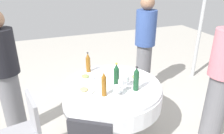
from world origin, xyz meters
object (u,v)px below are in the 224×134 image
bottle_amber_right (104,85)px  bottle_dark_green_south (136,79)px  plate_west (85,77)px  plate_left (136,78)px  plate_near (104,71)px  bottle_dark_green_east (116,76)px  wine_glass_mid (117,89)px  wine_glass_east (126,79)px  person_south (145,44)px  bottle_amber_north (88,63)px  dining_table (112,95)px  person_north (222,78)px  wine_glass_outer (121,84)px  plate_front (84,90)px  chair_outer (26,129)px  person_right (6,75)px

bottle_amber_right → bottle_dark_green_south: 0.39m
plate_west → plate_left: bearing=-112.3°
bottle_dark_green_south → plate_near: size_ratio=1.49×
bottle_dark_green_east → wine_glass_mid: (-0.21, 0.08, -0.05)m
wine_glass_east → plate_near: size_ratio=0.70×
wine_glass_east → person_south: bearing=-39.1°
bottle_amber_north → bottle_dark_green_south: bottle_dark_green_south is taller
dining_table → wine_glass_east: 0.31m
wine_glass_mid → plate_near: 0.67m
bottle_amber_right → person_north: size_ratio=0.18×
plate_west → dining_table: bearing=-138.3°
person_north → wine_glass_outer: bearing=-81.2°
plate_front → person_south: 1.58m
bottle_amber_right → wine_glass_east: size_ratio=2.11×
bottle_dark_green_south → bottle_amber_north: bearing=29.6°
bottle_amber_right → chair_outer: (-0.00, 0.87, -0.36)m
bottle_amber_right → plate_left: bearing=-64.5°
plate_front → plate_west: size_ratio=0.99×
wine_glass_east → person_right: bearing=67.5°
person_north → person_south: person_south is taller
bottle_amber_north → chair_outer: 1.16m
wine_glass_outer → person_south: size_ratio=0.10×
bottle_dark_green_east → chair_outer: (-0.14, 1.08, -0.37)m
plate_left → chair_outer: (-0.25, 1.40, -0.23)m
bottle_dark_green_south → wine_glass_mid: (-0.06, 0.27, -0.04)m
bottle_dark_green_east → wine_glass_mid: size_ratio=2.23×
bottle_amber_north → wine_glass_mid: bottle_amber_north is taller
bottle_dark_green_east → person_south: bearing=-43.9°
wine_glass_east → chair_outer: 1.24m
wine_glass_mid → plate_near: (0.66, -0.07, -0.09)m
bottle_amber_north → wine_glass_east: bearing=-151.2°
dining_table → bottle_dark_green_south: (-0.22, -0.22, 0.29)m
bottle_amber_right → person_south: bearing=-45.9°
plate_left → person_right: (0.42, 1.56, 0.12)m
wine_glass_outer → chair_outer: (0.01, 1.08, -0.34)m
bottle_dark_green_east → wine_glass_mid: bearing=159.0°
bottle_dark_green_south → plate_front: size_ratio=1.24×
plate_front → bottle_dark_green_south: bearing=-107.5°
wine_glass_outer → plate_left: (0.26, -0.32, -0.10)m
bottle_dark_green_east → person_right: person_right is taller
wine_glass_outer → person_north: bearing=-106.4°
plate_front → plate_left: (0.08, -0.72, -0.00)m
wine_glass_outer → person_south: bearing=-39.8°
dining_table → person_north: bearing=-115.2°
bottle_amber_right → wine_glass_mid: 0.15m
bottle_amber_right → bottle_dark_green_east: 0.24m
plate_west → person_north: person_north is taller
wine_glass_east → wine_glass_mid: bearing=132.4°
plate_left → person_north: (-0.60, -0.83, 0.13)m
person_south → plate_front: bearing=-98.2°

